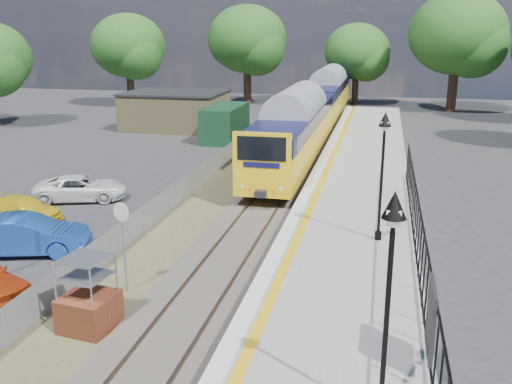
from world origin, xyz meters
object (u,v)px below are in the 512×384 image
(victorian_lamp_north, at_px, (384,147))
(train, at_px, (316,106))
(speed_sign, at_px, (123,231))
(car_blue, at_px, (26,235))
(victorian_lamp_south, at_px, (391,256))
(brick_plinth, at_px, (88,295))
(car_white, at_px, (81,188))
(car_yellow, at_px, (22,209))

(victorian_lamp_north, xyz_separation_m, train, (-5.30, 25.23, -1.96))
(speed_sign, bearing_deg, car_blue, 173.51)
(victorian_lamp_south, relative_size, car_blue, 1.02)
(brick_plinth, bearing_deg, car_blue, 137.42)
(speed_sign, xyz_separation_m, car_white, (-6.69, 9.18, -1.50))
(car_yellow, bearing_deg, victorian_lamp_north, -89.04)
(victorian_lamp_north, xyz_separation_m, car_blue, (-12.87, -2.02, -3.55))
(victorian_lamp_south, relative_size, speed_sign, 1.50)
(car_blue, bearing_deg, car_yellow, 19.94)
(train, bearing_deg, victorian_lamp_south, -81.13)
(car_yellow, xyz_separation_m, car_white, (0.91, 3.48, 0.07))
(victorian_lamp_south, bearing_deg, car_white, 134.65)
(brick_plinth, relative_size, speed_sign, 0.73)
(car_blue, bearing_deg, car_white, -3.41)
(victorian_lamp_north, bearing_deg, brick_plinth, -139.43)
(speed_sign, distance_m, car_blue, 5.73)
(speed_sign, height_order, car_yellow, speed_sign)
(victorian_lamp_north, bearing_deg, car_yellow, 174.83)
(train, distance_m, car_yellow, 25.95)
(victorian_lamp_north, height_order, car_blue, victorian_lamp_north)
(speed_sign, bearing_deg, brick_plinth, -72.14)
(car_white, bearing_deg, car_blue, 174.70)
(brick_plinth, relative_size, car_white, 0.51)
(train, bearing_deg, car_blue, -105.53)
(train, bearing_deg, victorian_lamp_north, -78.14)
(brick_plinth, height_order, car_yellow, brick_plinth)
(car_white, bearing_deg, victorian_lamp_south, -153.83)
(car_blue, bearing_deg, victorian_lamp_south, -138.01)
(victorian_lamp_south, xyz_separation_m, brick_plinth, (-8.00, 3.32, -3.23))
(victorian_lamp_north, height_order, brick_plinth, victorian_lamp_north)
(victorian_lamp_south, xyz_separation_m, car_white, (-14.69, 14.87, -3.69))
(train, distance_m, car_white, 22.41)
(train, distance_m, car_blue, 28.33)
(speed_sign, bearing_deg, car_white, 143.93)
(victorian_lamp_north, height_order, speed_sign, victorian_lamp_north)
(brick_plinth, height_order, speed_sign, speed_sign)
(car_yellow, bearing_deg, speed_sign, -120.77)
(speed_sign, relative_size, car_white, 0.70)
(speed_sign, relative_size, car_blue, 0.68)
(train, xyz_separation_m, brick_plinth, (-2.50, -31.91, -1.27))
(brick_plinth, distance_m, car_white, 13.35)
(train, relative_size, car_yellow, 10.92)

